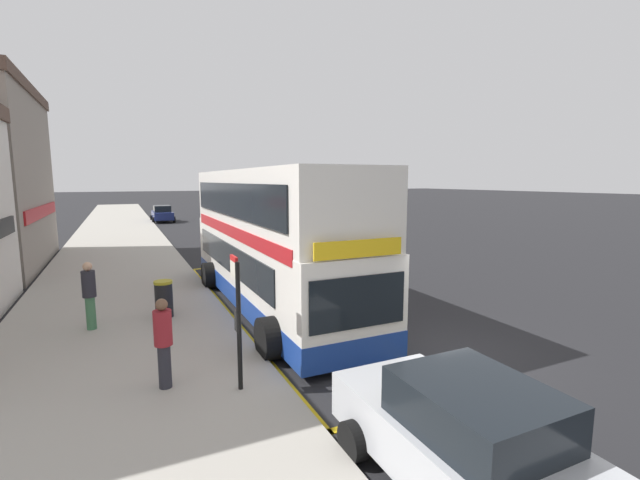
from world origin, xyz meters
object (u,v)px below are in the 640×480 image
Objects in this scene: bus_stop_sign at (238,311)px; pedestrian_further_back at (163,340)px; litter_bin at (164,299)px; pedestrian_waiting_near_sign at (89,293)px; parked_car_navy_kerbside at (162,214)px; parked_car_silver_far at (470,443)px; double_decker_bus at (270,243)px; parked_car_black_across at (295,225)px.

bus_stop_sign is 1.45× the size of pedestrian_further_back.
pedestrian_waiting_near_sign is at bearing -171.69° from litter_bin.
pedestrian_further_back is at bearing -96.39° from parked_car_navy_kerbside.
pedestrian_further_back is (-3.14, -36.23, 0.30)m from parked_car_navy_kerbside.
pedestrian_waiting_near_sign is (-4.69, 8.84, 0.34)m from parked_car_silver_far.
double_decker_bus is 3.61m from litter_bin.
parked_car_silver_far is (0.09, -40.80, 0.00)m from parked_car_navy_kerbside.
parked_car_silver_far reaches higher than litter_bin.
litter_bin is at bearing -120.64° from parked_car_black_across.
parked_car_black_across is at bearing 65.72° from double_decker_bus.
parked_car_silver_far is at bearing -54.77° from pedestrian_further_back.
pedestrian_further_back reaches higher than litter_bin.
pedestrian_further_back is at bearing -95.06° from litter_bin.
pedestrian_waiting_near_sign reaches higher than parked_car_navy_kerbside.
parked_car_silver_far is at bearing -104.77° from parked_car_black_across.
bus_stop_sign is 0.60× the size of parked_car_silver_far.
parked_car_silver_far is (1.94, -3.98, -0.85)m from bus_stop_sign.
litter_bin is at bearing -96.38° from parked_car_navy_kerbside.
parked_car_navy_kerbside reaches higher than litter_bin.
parked_car_navy_kerbside is 2.30× the size of pedestrian_waiting_near_sign.
parked_car_black_across is (7.34, 16.28, -1.27)m from double_decker_bus.
parked_car_navy_kerbside is 32.30m from pedestrian_waiting_near_sign.
parked_car_navy_kerbside is at bearing 91.07° from double_decker_bus.
parked_car_navy_kerbside is 36.37m from pedestrian_further_back.
pedestrian_waiting_near_sign is (-12.54, -16.77, 0.34)m from parked_car_black_across.
litter_bin is (-3.33, -0.22, -1.39)m from double_decker_bus.
parked_car_navy_kerbside and parked_car_silver_far have the same top height.
parked_car_navy_kerbside is 1.00× the size of parked_car_black_across.
bus_stop_sign is 1.53m from pedestrian_further_back.
parked_car_black_across is 3.92× the size of litter_bin.
parked_car_silver_far is at bearing -72.76° from litter_bin.
pedestrian_further_back is at bearing -71.05° from pedestrian_waiting_near_sign.
double_decker_bus is 6.12m from pedestrian_further_back.
pedestrian_further_back is at bearing 155.34° from bus_stop_sign.
double_decker_bus is 10.60× the size of litter_bin.
parked_car_black_across is 23.78m from pedestrian_further_back.
bus_stop_sign is 23.75m from parked_car_black_across.
double_decker_bus is at bearing 51.92° from pedestrian_further_back.
pedestrian_waiting_near_sign reaches higher than parked_car_black_across.
parked_car_black_across is (7.84, 25.61, 0.00)m from parked_car_silver_far.
pedestrian_waiting_near_sign reaches higher than pedestrian_further_back.
bus_stop_sign reaches higher than pedestrian_waiting_near_sign.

